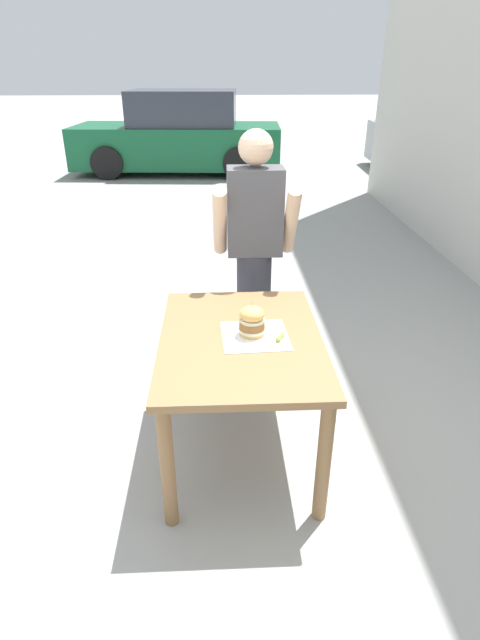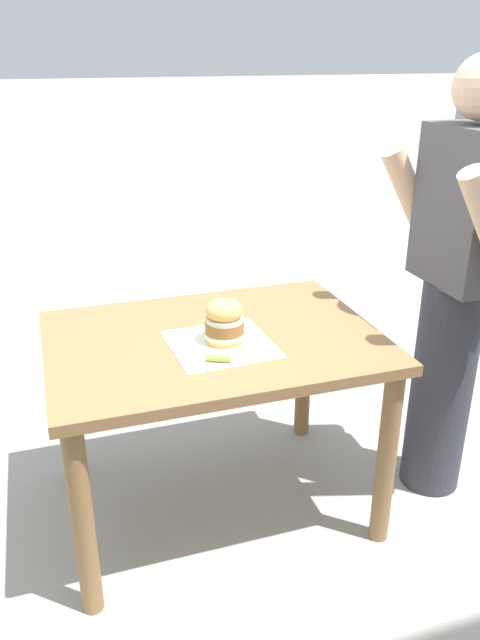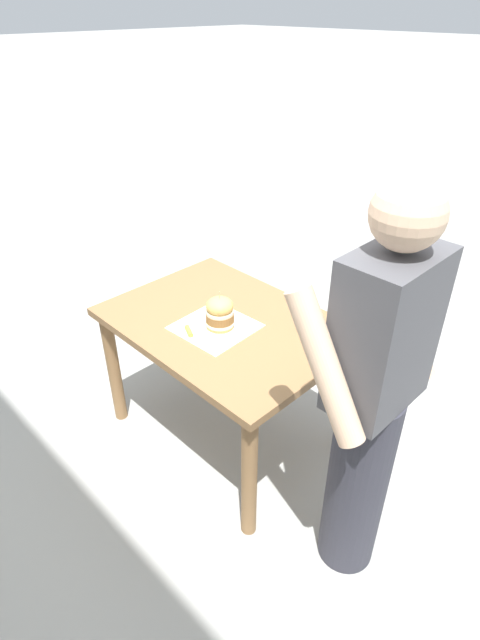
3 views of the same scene
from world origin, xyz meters
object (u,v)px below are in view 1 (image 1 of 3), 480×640
at_px(parked_car_far_end, 179,136).
at_px(parked_car_mid_block, 476,134).
at_px(diner_across_table, 254,255).
at_px(pickle_spear, 280,337).
at_px(sandwich, 252,321).
at_px(patio_table, 241,356).

bearing_deg(parked_car_far_end, parked_car_mid_block, 0.33).
height_order(parked_car_mid_block, parked_car_far_end, same).
distance_m(diner_across_table, parked_car_far_end, 7.86).
bearing_deg(pickle_spear, sandwich, 155.98).
bearing_deg(parked_car_far_end, diner_across_table, -82.66).
bearing_deg(diner_across_table, parked_car_mid_block, 55.90).
relative_size(patio_table, diner_across_table, 0.70).
relative_size(diner_across_table, parked_car_far_end, 0.39).
bearing_deg(parked_car_far_end, sandwich, -83.88).
distance_m(patio_table, diner_across_table, 0.94).
relative_size(parked_car_mid_block, parked_car_far_end, 0.99).
xyz_separation_m(patio_table, pickle_spear, (0.20, -0.04, 0.13)).
relative_size(patio_table, sandwich, 6.06).
bearing_deg(diner_across_table, sandwich, -94.84).
relative_size(pickle_spear, parked_car_mid_block, 0.02).
distance_m(patio_table, parked_car_mid_block, 10.29).
xyz_separation_m(patio_table, parked_car_mid_block, (5.44, 8.73, 0.09)).
bearing_deg(parked_car_mid_block, pickle_spear, -120.82).
bearing_deg(patio_table, parked_car_mid_block, 58.09).
bearing_deg(patio_table, pickle_spear, -11.03).
xyz_separation_m(pickle_spear, parked_car_far_end, (-1.07, 8.73, -0.04)).
bearing_deg(diner_across_table, parked_car_far_end, 97.34).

